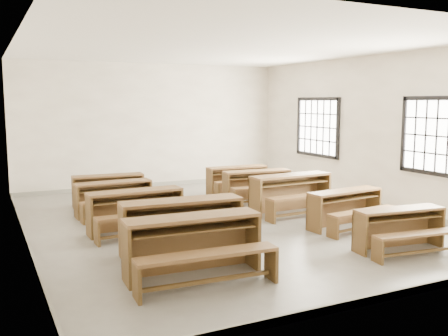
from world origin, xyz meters
name	(u,v)px	position (x,y,z in m)	size (l,w,h in m)	color
room	(228,106)	(0.09, 0.00, 2.14)	(8.50, 8.50, 3.20)	gray
desk_set_0	(194,242)	(-1.68, -2.57, 0.46)	(1.80, 1.00, 0.79)	brown
desk_set_1	(183,223)	(-1.46, -1.61, 0.47)	(1.85, 1.06, 0.81)	brown
desk_set_2	(137,208)	(-1.72, -0.13, 0.42)	(1.64, 0.89, 0.73)	brown
desk_set_3	(114,196)	(-1.74, 1.34, 0.39)	(1.52, 0.84, 0.67)	brown
desk_set_4	(109,188)	(-1.64, 2.28, 0.39)	(1.54, 0.87, 0.67)	brown
desk_set_5	(401,226)	(1.55, -2.88, 0.37)	(1.50, 0.90, 0.64)	brown
desk_set_6	(347,206)	(1.73, -1.43, 0.39)	(1.55, 0.92, 0.67)	brown
desk_set_7	(292,191)	(1.51, -0.03, 0.45)	(1.77, 0.98, 0.78)	brown
desk_set_8	(258,183)	(1.50, 1.34, 0.40)	(1.61, 0.95, 0.69)	brown
desk_set_9	(238,178)	(1.51, 2.32, 0.39)	(1.51, 0.83, 0.67)	brown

